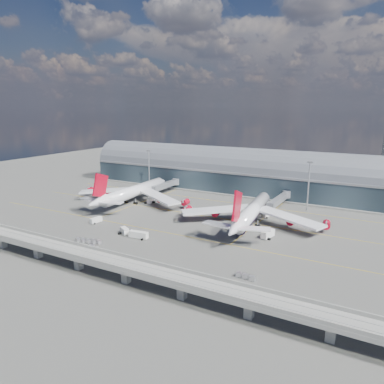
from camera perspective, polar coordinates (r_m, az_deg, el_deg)
The scene contains 19 objects.
ground at distance 172.44m, azimuth -3.61°, elevation -4.94°, with size 500.00×500.00×0.00m, color #474744.
taxi_lines at distance 190.53m, azimuth 0.00°, elevation -3.16°, with size 200.00×80.12×0.01m.
terminal at distance 237.02m, azimuth 6.63°, elevation 2.80°, with size 200.00×30.00×28.00m.
guideway at distance 130.79m, azimuth -16.98°, elevation -9.04°, with size 220.00×8.50×7.20m.
floodlight_mast_left at distance 240.96m, azimuth -6.57°, elevation 3.52°, with size 3.00×0.70×25.70m.
floodlight_mast_right at distance 200.41m, azimuth 17.33°, elevation 1.07°, with size 3.00×0.70×25.70m.
airliner_left at distance 210.66m, azimuth -9.11°, elevation 0.00°, with size 67.93×71.37×21.75m.
airliner_right at distance 171.82m, azimuth 9.06°, elevation -3.11°, with size 67.87×70.98×22.53m.
jet_bridge_left at distance 232.83m, azimuth -3.85°, elevation 1.12°, with size 4.40×28.00×7.25m.
jet_bridge_right at distance 201.71m, azimuth 13.23°, elevation -1.07°, with size 4.40×32.00×7.25m.
service_truck_0 at distance 179.43m, azimuth -14.43°, elevation -4.18°, with size 2.61×6.29×2.54m.
service_truck_1 at distance 161.47m, azimuth -10.24°, elevation -5.86°, with size 5.39×4.43×2.85m.
service_truck_2 at distance 155.59m, azimuth -8.17°, elevation -6.48°, with size 8.40×3.33×2.96m.
service_truck_3 at distance 157.60m, azimuth 11.46°, elevation -6.30°, with size 4.08×7.22×3.29m.
service_truck_4 at distance 185.71m, azimuth 11.20°, elevation -3.44°, with size 2.85×4.65×2.51m.
service_truck_5 at distance 209.56m, azimuth -6.45°, elevation -1.31°, with size 4.89×6.56×2.98m.
cargo_train_0 at distance 145.64m, azimuth -14.55°, elevation -8.44°, with size 7.86×3.64×1.72m.
cargo_train_1 at distance 154.94m, azimuth -15.55°, elevation -7.22°, with size 11.49×4.24×1.53m.
cargo_train_2 at distance 121.56m, azimuth 8.13°, elevation -12.64°, with size 6.87×2.33×1.51m.
Camera 1 is at (89.50, -137.45, 53.23)m, focal length 35.00 mm.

